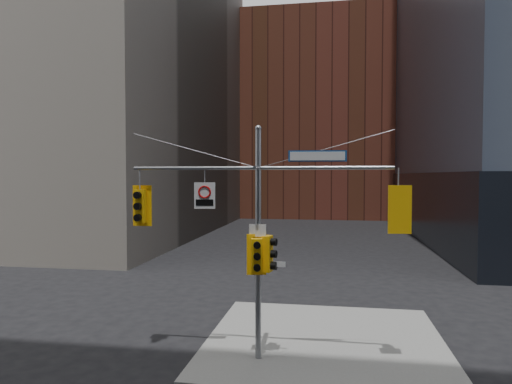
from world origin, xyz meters
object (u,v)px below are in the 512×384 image
(signal_assembly, at_px, (258,220))
(street_sign_blade, at_px, (317,156))
(traffic_light_pole_front, at_px, (257,255))
(regulatory_sign_arm, at_px, (205,195))
(traffic_light_west_arm, at_px, (140,206))
(traffic_light_pole_side, at_px, (269,254))
(traffic_light_east_arm, at_px, (398,209))

(signal_assembly, xyz_separation_m, street_sign_blade, (1.78, 0.00, 1.93))
(traffic_light_pole_front, bearing_deg, regulatory_sign_arm, 159.60)
(signal_assembly, bearing_deg, traffic_light_west_arm, 179.80)
(traffic_light_pole_side, bearing_deg, signal_assembly, 100.54)
(traffic_light_pole_side, xyz_separation_m, street_sign_blade, (1.46, 0.00, 2.96))
(traffic_light_east_arm, bearing_deg, street_sign_blade, -6.51)
(signal_assembly, xyz_separation_m, traffic_light_pole_side, (0.33, -0.00, -1.03))
(signal_assembly, relative_size, traffic_light_pole_side, 7.27)
(street_sign_blade, bearing_deg, traffic_light_pole_front, -175.90)
(traffic_light_pole_side, height_order, street_sign_blade, street_sign_blade)
(traffic_light_east_arm, distance_m, street_sign_blade, 2.79)
(signal_assembly, distance_m, regulatory_sign_arm, 1.84)
(signal_assembly, height_order, regulatory_sign_arm, signal_assembly)
(traffic_light_pole_side, distance_m, traffic_light_pole_front, 0.42)
(traffic_light_east_arm, distance_m, traffic_light_pole_front, 4.36)
(regulatory_sign_arm, bearing_deg, traffic_light_west_arm, 171.22)
(signal_assembly, xyz_separation_m, traffic_light_east_arm, (4.11, 0.00, 0.38))
(signal_assembly, distance_m, traffic_light_pole_front, 1.07)
(signal_assembly, relative_size, traffic_light_east_arm, 5.76)
(signal_assembly, distance_m, traffic_light_east_arm, 4.13)
(traffic_light_pole_front, xyz_separation_m, regulatory_sign_arm, (-1.68, 0.25, 1.80))
(signal_assembly, height_order, traffic_light_pole_front, signal_assembly)
(traffic_light_east_arm, height_order, street_sign_blade, street_sign_blade)
(traffic_light_pole_side, height_order, traffic_light_pole_front, traffic_light_pole_front)
(traffic_light_east_arm, bearing_deg, signal_assembly, -6.44)
(signal_assembly, relative_size, street_sign_blade, 4.65)
(signal_assembly, bearing_deg, traffic_light_east_arm, 0.01)
(traffic_light_west_arm, bearing_deg, regulatory_sign_arm, -2.10)
(traffic_light_pole_side, bearing_deg, traffic_light_east_arm, -79.14)
(traffic_light_east_arm, bearing_deg, traffic_light_pole_side, -6.42)
(traffic_light_west_arm, relative_size, street_sign_blade, 0.76)
(traffic_light_east_arm, relative_size, traffic_light_pole_side, 1.26)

